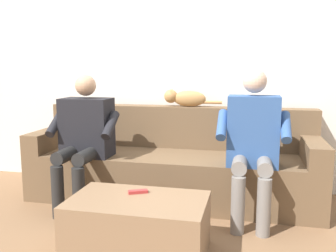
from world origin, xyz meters
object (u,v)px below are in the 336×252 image
person_left_seated (253,138)px  cat_on_backrest (185,98)px  couch (173,165)px  person_right_seated (84,134)px  coffee_table (138,226)px  remote_red (138,192)px

person_left_seated → cat_on_backrest: size_ratio=2.12×
couch → person_right_seated: 0.86m
cat_on_backrest → coffee_table: bearing=87.5°
couch → coffee_table: couch is taller
coffee_table → remote_red: bearing=-73.9°
person_right_seated → couch: bearing=-152.3°
person_right_seated → coffee_table: bearing=134.2°
person_right_seated → cat_on_backrest: size_ratio=2.03×
coffee_table → remote_red: (0.03, -0.11, 0.19)m
remote_red → coffee_table: bearing=-100.1°
couch → remote_red: couch is taller
couch → remote_red: 0.98m
person_left_seated → coffee_table: bearing=45.6°
couch → coffee_table: size_ratio=2.94×
person_right_seated → remote_red: person_right_seated is taller
couch → cat_on_backrest: 0.65m
coffee_table → remote_red: 0.22m
coffee_table → person_right_seated: (0.70, -0.72, 0.45)m
coffee_table → person_right_seated: size_ratio=0.77×
person_right_seated → remote_red: 0.94m
person_right_seated → cat_on_backrest: bearing=-141.3°
coffee_table → person_left_seated: bearing=-134.4°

